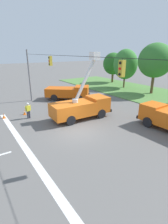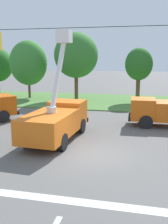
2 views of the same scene
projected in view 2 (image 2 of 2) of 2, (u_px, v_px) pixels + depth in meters
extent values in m
plane|color=#605E5B|center=(93.00, 154.00, 14.16)|extent=(200.00, 200.00, 0.00)
cube|color=#517F3D|center=(121.00, 102.00, 31.35)|extent=(56.00, 12.00, 0.10)
cube|color=silver|center=(68.00, 201.00, 9.53)|extent=(17.60, 0.50, 0.01)
cylinder|color=black|center=(94.00, 27.00, 12.85)|extent=(26.00, 0.03, 0.03)
cylinder|color=brown|center=(29.00, 89.00, 34.06)|extent=(0.31, 0.31, 2.52)
ellipsoid|color=#387F33|center=(28.00, 63.00, 33.40)|extent=(4.83, 4.32, 5.65)
cylinder|color=brown|center=(76.00, 87.00, 32.79)|extent=(0.46, 0.46, 3.25)
ellipsoid|color=#33752D|center=(76.00, 55.00, 32.02)|extent=(5.35, 5.72, 5.52)
cylinder|color=brown|center=(138.00, 89.00, 31.23)|extent=(0.47, 0.47, 3.11)
ellipsoid|color=#286623|center=(139.00, 64.00, 30.65)|extent=(3.22, 3.11, 3.77)
cube|color=orange|center=(50.00, 125.00, 15.60)|extent=(2.70, 4.63, 1.40)
cube|color=orange|center=(68.00, 112.00, 18.59)|extent=(2.46, 2.06, 1.68)
cube|color=#1E2838|center=(71.00, 107.00, 19.17)|extent=(2.09, 0.22, 0.76)
cube|color=black|center=(72.00, 119.00, 19.71)|extent=(2.46, 0.30, 0.30)
cylinder|color=black|center=(52.00, 124.00, 18.82)|extent=(0.34, 1.01, 1.00)
cylinder|color=black|center=(82.00, 126.00, 18.21)|extent=(0.34, 1.01, 1.00)
cylinder|color=black|center=(27.00, 139.00, 15.28)|extent=(0.34, 1.01, 1.00)
cylinder|color=black|center=(63.00, 142.00, 14.67)|extent=(0.34, 1.01, 1.00)
cylinder|color=silver|center=(51.00, 110.00, 15.72)|extent=(0.60, 0.60, 0.36)
cube|color=white|center=(58.00, 75.00, 16.44)|extent=(0.39, 2.59, 4.48)
cube|color=white|center=(64.00, 36.00, 17.07)|extent=(0.94, 0.85, 0.80)
cube|color=orange|center=(143.00, 109.00, 20.22)|extent=(1.88, 2.20, 1.59)
cube|color=#1E2838|center=(135.00, 105.00, 20.28)|extent=(0.16, 1.90, 0.72)
cube|color=black|center=(130.00, 116.00, 20.53)|extent=(0.23, 2.24, 0.30)
cylinder|color=black|center=(146.00, 122.00, 19.34)|extent=(1.01, 0.31, 1.00)
cylinder|color=black|center=(145.00, 116.00, 21.32)|extent=(1.01, 0.31, 1.00)
cube|color=#D6560F|center=(1.00, 105.00, 22.07)|extent=(3.04, 2.99, 1.57)
cube|color=#1E2838|center=(8.00, 101.00, 22.41)|extent=(1.67, 1.44, 0.71)
cube|color=black|center=(13.00, 111.00, 22.80)|extent=(2.00, 1.72, 0.30)
cylinder|color=black|center=(3.00, 117.00, 21.18)|extent=(0.86, 0.94, 1.00)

